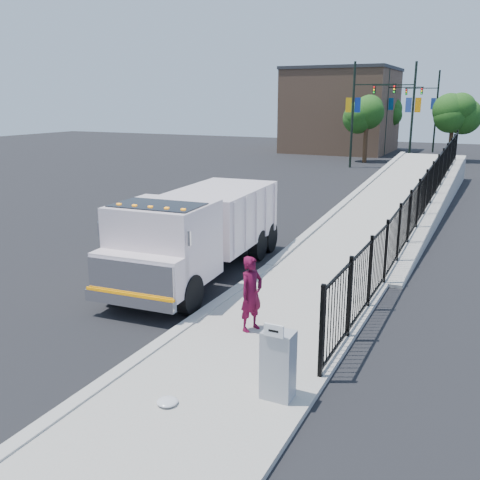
% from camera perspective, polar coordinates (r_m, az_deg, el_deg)
% --- Properties ---
extents(ground, '(120.00, 120.00, 0.00)m').
position_cam_1_polar(ground, '(13.59, -3.40, -7.85)').
color(ground, black).
rests_on(ground, ground).
extents(sidewalk, '(3.55, 12.00, 0.12)m').
position_cam_1_polar(sidewalk, '(11.15, 0.31, -12.81)').
color(sidewalk, '#9E998E').
rests_on(sidewalk, ground).
extents(curb, '(0.30, 12.00, 0.16)m').
position_cam_1_polar(curb, '(12.01, -8.15, -10.74)').
color(curb, '#ADAAA3').
rests_on(curb, ground).
extents(ramp, '(3.95, 24.06, 3.19)m').
position_cam_1_polar(ramp, '(27.71, 17.05, 3.26)').
color(ramp, '#9E998E').
rests_on(ramp, ground).
extents(iron_fence, '(0.10, 28.00, 1.80)m').
position_cam_1_polar(iron_fence, '(23.46, 19.04, 3.35)').
color(iron_fence, black).
rests_on(iron_fence, ground).
extents(truck, '(3.04, 7.92, 2.66)m').
position_cam_1_polar(truck, '(15.92, -4.58, 1.19)').
color(truck, black).
rests_on(truck, ground).
extents(worker, '(0.61, 0.74, 1.74)m').
position_cam_1_polar(worker, '(12.08, 1.22, -5.75)').
color(worker, '#500823').
rests_on(worker, sidewalk).
extents(utility_cabinet, '(0.55, 0.40, 1.25)m').
position_cam_1_polar(utility_cabinet, '(9.57, 4.08, -13.14)').
color(utility_cabinet, gray).
rests_on(utility_cabinet, sidewalk).
extents(arrow_sign, '(0.35, 0.04, 0.22)m').
position_cam_1_polar(arrow_sign, '(9.06, 3.63, -9.63)').
color(arrow_sign, white).
rests_on(arrow_sign, utility_cabinet).
extents(debris, '(0.37, 0.37, 0.09)m').
position_cam_1_polar(debris, '(9.72, -7.76, -16.71)').
color(debris, silver).
rests_on(debris, sidewalk).
extents(light_pole_0, '(3.77, 0.22, 8.00)m').
position_cam_1_polar(light_pole_0, '(43.17, 12.34, 13.31)').
color(light_pole_0, black).
rests_on(light_pole_0, ground).
extents(light_pole_1, '(3.77, 0.22, 8.00)m').
position_cam_1_polar(light_pole_1, '(44.38, 17.54, 13.01)').
color(light_pole_1, black).
rests_on(light_pole_1, ground).
extents(light_pole_2, '(3.77, 0.22, 8.00)m').
position_cam_1_polar(light_pole_2, '(53.67, 15.71, 13.33)').
color(light_pole_2, black).
rests_on(light_pole_2, ground).
extents(light_pole_3, '(3.77, 0.22, 8.00)m').
position_cam_1_polar(light_pole_3, '(58.31, 19.92, 13.08)').
color(light_pole_3, black).
rests_on(light_pole_3, ground).
extents(tree_0, '(2.87, 2.87, 5.43)m').
position_cam_1_polar(tree_0, '(47.10, 13.39, 12.85)').
color(tree_0, '#382314').
rests_on(tree_0, ground).
extents(tree_1, '(2.82, 2.82, 5.41)m').
position_cam_1_polar(tree_1, '(50.10, 21.80, 12.31)').
color(tree_1, '#382314').
rests_on(tree_1, ground).
extents(tree_2, '(2.56, 2.56, 5.28)m').
position_cam_1_polar(tree_2, '(58.95, 15.63, 13.00)').
color(tree_2, '#382314').
rests_on(tree_2, ground).
extents(building, '(10.00, 10.00, 8.00)m').
position_cam_1_polar(building, '(56.99, 10.76, 13.30)').
color(building, '#8C664C').
rests_on(building, ground).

